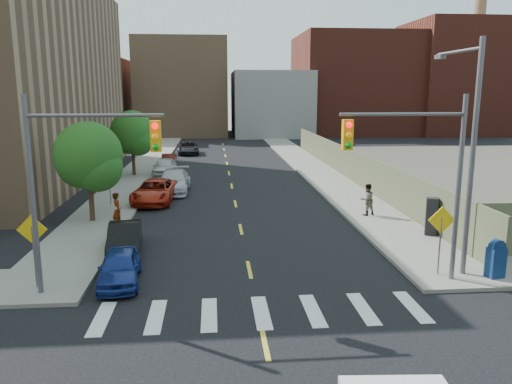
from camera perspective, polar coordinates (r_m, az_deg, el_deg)
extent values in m
plane|color=black|center=(13.24, 1.98, -20.97)|extent=(160.00, 160.00, 0.00)
cube|color=gray|center=(53.43, -11.81, 3.73)|extent=(3.50, 73.00, 0.15)
cube|color=gray|center=(53.83, 4.83, 3.99)|extent=(3.50, 73.00, 0.15)
cube|color=#5F6043|center=(41.02, 10.62, 3.13)|extent=(0.12, 44.00, 2.50)
cube|color=#592319|center=(83.66, -19.58, 10.13)|extent=(14.00, 18.00, 12.00)
cube|color=#8C6B4C|center=(83.21, -8.35, 11.69)|extent=(14.00, 16.00, 15.00)
cube|color=gray|center=(81.65, 1.63, 10.06)|extent=(12.00, 16.00, 10.00)
cube|color=#592319|center=(86.31, 10.96, 11.93)|extent=(18.00, 18.00, 16.00)
cube|color=#592319|center=(90.16, 21.39, 11.97)|extent=(14.00, 16.00, 18.00)
cylinder|color=#8C6B4C|center=(92.22, 23.93, 14.87)|extent=(1.80, 1.80, 28.00)
cylinder|color=#59595E|center=(18.49, -24.16, -0.76)|extent=(0.18, 0.18, 7.00)
cylinder|color=#59595E|center=(17.53, -17.89, 8.33)|extent=(4.50, 0.12, 0.12)
cube|color=#E5A50C|center=(17.25, -11.38, 6.28)|extent=(0.35, 0.30, 1.05)
cylinder|color=#59595E|center=(19.59, 22.11, 0.05)|extent=(0.18, 0.18, 7.00)
cylinder|color=#59595E|center=(18.34, 16.44, 8.53)|extent=(4.50, 0.12, 0.12)
cube|color=#E5A50C|center=(17.78, 10.41, 6.46)|extent=(0.35, 0.30, 1.05)
cylinder|color=#59595E|center=(20.20, 23.46, 3.15)|extent=(0.20, 0.20, 9.00)
cylinder|color=#59595E|center=(21.59, 22.17, 14.67)|extent=(0.12, 3.50, 0.12)
cube|color=#59595E|center=(23.02, 20.30, 14.30)|extent=(0.25, 0.60, 0.18)
cylinder|color=#59595E|center=(19.62, -23.97, -7.04)|extent=(0.06, 0.06, 2.40)
cube|color=yellow|center=(19.32, -24.24, -3.94)|extent=(1.06, 0.04, 1.06)
cylinder|color=#59595E|center=(20.44, 20.24, -6.01)|extent=(0.06, 0.06, 2.40)
cube|color=yellow|center=(20.15, 20.45, -3.03)|extent=(1.06, 0.04, 1.06)
cylinder|color=#59595E|center=(32.28, -16.36, 0.51)|extent=(0.06, 0.06, 2.40)
cube|color=yellow|center=(32.09, -16.47, 2.44)|extent=(1.06, 0.04, 1.06)
cylinder|color=#332114|center=(28.47, -18.30, -0.79)|extent=(0.28, 0.28, 2.64)
sphere|color=#144615|center=(28.08, -18.61, 4.00)|extent=(3.60, 3.60, 3.60)
sphere|color=#144615|center=(27.75, -17.67, 2.72)|extent=(2.64, 2.64, 2.64)
sphere|color=#144615|center=(28.61, -19.15, 3.24)|extent=(2.88, 2.88, 2.88)
cylinder|color=#332114|center=(42.98, -13.82, 3.46)|extent=(0.28, 0.28, 2.64)
sphere|color=#144615|center=(42.73, -13.97, 6.65)|extent=(3.60, 3.60, 3.60)
sphere|color=#144615|center=(42.41, -13.33, 5.83)|extent=(2.64, 2.64, 2.64)
sphere|color=#144615|center=(43.22, -14.39, 6.12)|extent=(2.88, 2.88, 2.88)
imported|color=navy|center=(19.53, -15.32, -8.31)|extent=(1.78, 3.76, 1.24)
imported|color=black|center=(23.04, -14.76, -5.13)|extent=(1.79, 4.11, 1.31)
imported|color=#AA2411|center=(32.78, -11.48, 0.08)|extent=(2.89, 5.47, 1.47)
imported|color=#B8B9C0|center=(35.86, -9.41, 1.21)|extent=(2.32, 5.43, 1.56)
imported|color=silver|center=(42.84, -10.39, 2.83)|extent=(1.94, 4.54, 1.53)
imported|color=#43140D|center=(47.63, -9.92, 3.53)|extent=(1.40, 3.78, 1.23)
imported|color=#222227|center=(57.33, -7.81, 5.01)|extent=(2.74, 5.21, 1.40)
cube|color=navy|center=(21.09, 25.69, -7.26)|extent=(0.68, 0.57, 1.16)
cylinder|color=navy|center=(20.91, 25.83, -5.68)|extent=(0.64, 0.38, 0.60)
cube|color=black|center=(25.82, 19.41, -2.65)|extent=(0.67, 0.61, 1.85)
imported|color=gray|center=(26.41, -15.57, -2.08)|extent=(0.68, 0.80, 1.88)
imported|color=gray|center=(28.91, 12.58, -0.85)|extent=(1.04, 0.92, 1.80)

